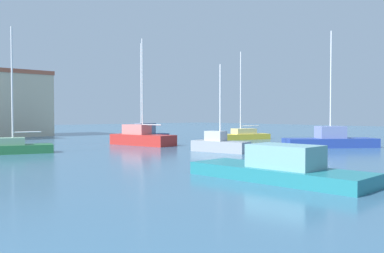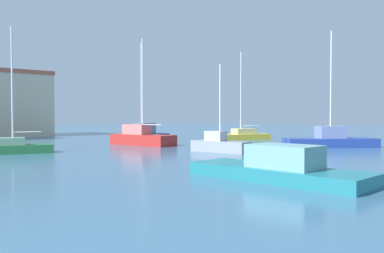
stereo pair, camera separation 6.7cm
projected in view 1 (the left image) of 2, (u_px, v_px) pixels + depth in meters
water at (129, 154)px, 28.62m from camera, size 160.00×160.00×0.00m
sailboat_yellow_behind_lamppost at (241, 135)px, 45.31m from camera, size 7.04×3.60×9.67m
sailboat_grey_outer_mooring at (219, 144)px, 30.31m from camera, size 2.18×4.65×6.47m
sailboat_blue_center_channel at (330, 140)px, 34.54m from camera, size 7.60×6.20×9.78m
sailboat_green_near_pier at (13, 147)px, 29.04m from camera, size 5.63×3.25×8.98m
motorboat_teal_distant_north at (280, 168)px, 17.23m from camera, size 2.98×8.06×1.52m
sailboat_navy_far_left at (142, 134)px, 44.50m from camera, size 6.33×2.11×10.45m
sailboat_red_distant_east at (141, 137)px, 37.23m from camera, size 3.41×6.65×9.61m
yacht_club at (10, 104)px, 52.81m from camera, size 8.20×9.03×8.26m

